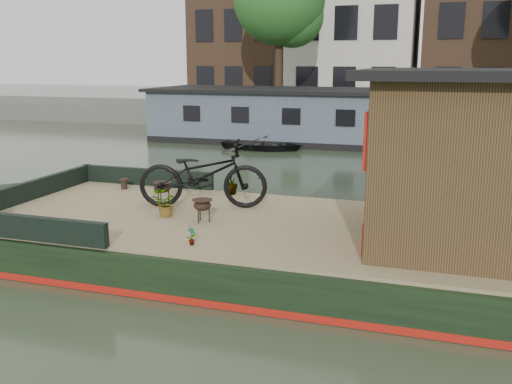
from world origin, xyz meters
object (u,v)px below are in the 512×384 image
(cabin, at_px, (508,158))
(brazier_front, at_px, (202,211))
(bicycle, at_px, (203,174))
(brazier_rear, at_px, (163,192))
(dinghy, at_px, (263,141))

(cabin, height_order, brazier_front, cabin)
(bicycle, xyz_separation_m, brazier_rear, (-0.83, 0.05, -0.40))
(bicycle, bearing_deg, dinghy, -3.50)
(brazier_front, bearing_deg, brazier_rear, 141.69)
(brazier_front, height_order, dinghy, brazier_front)
(brazier_rear, relative_size, dinghy, 0.13)
(brazier_front, xyz_separation_m, dinghy, (-2.69, 11.80, -0.52))
(cabin, relative_size, bicycle, 1.77)
(cabin, height_order, bicycle, cabin)
(bicycle, xyz_separation_m, brazier_front, (0.37, -0.89, -0.41))
(bicycle, bearing_deg, cabin, -112.55)
(bicycle, distance_m, dinghy, 11.19)
(cabin, relative_size, brazier_front, 10.70)
(brazier_rear, bearing_deg, cabin, -6.56)
(cabin, bearing_deg, brazier_rear, 173.44)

